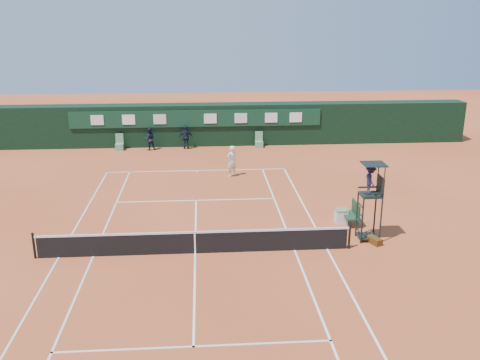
% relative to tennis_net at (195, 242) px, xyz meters
% --- Properties ---
extents(ground, '(90.00, 90.00, 0.00)m').
position_rel_tennis_net_xyz_m(ground, '(0.00, 0.00, -0.51)').
color(ground, '#C0562D').
rests_on(ground, ground).
extents(court_lines, '(11.05, 23.85, 0.01)m').
position_rel_tennis_net_xyz_m(court_lines, '(0.00, 0.00, -0.50)').
color(court_lines, white).
rests_on(court_lines, ground).
extents(tennis_net, '(12.90, 0.10, 1.10)m').
position_rel_tennis_net_xyz_m(tennis_net, '(0.00, 0.00, 0.00)').
color(tennis_net, black).
rests_on(tennis_net, ground).
extents(back_wall, '(40.00, 1.65, 3.00)m').
position_rel_tennis_net_xyz_m(back_wall, '(0.00, 18.74, 1.00)').
color(back_wall, black).
rests_on(back_wall, ground).
extents(linesman_chair_left, '(0.55, 0.50, 1.15)m').
position_rel_tennis_net_xyz_m(linesman_chair_left, '(-5.50, 17.48, -0.19)').
color(linesman_chair_left, '#5F916A').
rests_on(linesman_chair_left, ground).
extents(linesman_chair_right, '(0.55, 0.50, 1.15)m').
position_rel_tennis_net_xyz_m(linesman_chair_right, '(4.50, 17.48, -0.19)').
color(linesman_chair_right, '#639773').
rests_on(linesman_chair_right, ground).
extents(umpire_chair, '(0.96, 0.95, 3.42)m').
position_rel_tennis_net_xyz_m(umpire_chair, '(7.44, 0.88, 1.95)').
color(umpire_chair, black).
rests_on(umpire_chair, ground).
extents(player_bench, '(0.56, 1.20, 1.10)m').
position_rel_tennis_net_xyz_m(player_bench, '(7.25, 2.58, 0.09)').
color(player_bench, '#173A23').
rests_on(player_bench, ground).
extents(tennis_bag, '(0.59, 0.81, 0.28)m').
position_rel_tennis_net_xyz_m(tennis_bag, '(7.62, 0.42, -0.37)').
color(tennis_bag, black).
rests_on(tennis_bag, ground).
extents(cooler, '(0.57, 0.57, 0.65)m').
position_rel_tennis_net_xyz_m(cooler, '(6.81, 2.90, -0.18)').
color(cooler, silver).
rests_on(cooler, ground).
extents(tennis_ball, '(0.06, 0.06, 0.06)m').
position_rel_tennis_net_xyz_m(tennis_ball, '(-0.20, 7.76, -0.48)').
color(tennis_ball, '#D4E334').
rests_on(tennis_ball, ground).
extents(player, '(0.81, 0.77, 1.87)m').
position_rel_tennis_net_xyz_m(player, '(2.12, 10.58, 0.43)').
color(player, white).
rests_on(player, ground).
extents(ball_kid_left, '(0.92, 0.80, 1.60)m').
position_rel_tennis_net_xyz_m(ball_kid_left, '(-3.33, 17.33, 0.29)').
color(ball_kid_left, black).
rests_on(ball_kid_left, ground).
extents(ball_kid_right, '(0.99, 0.44, 1.67)m').
position_rel_tennis_net_xyz_m(ball_kid_right, '(-0.76, 17.46, 0.33)').
color(ball_kid_right, black).
rests_on(ball_kid_right, ground).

